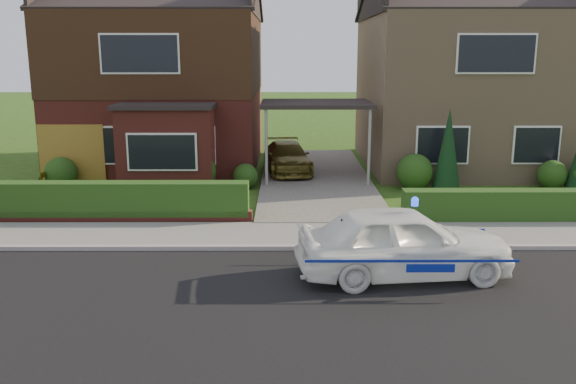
{
  "coord_description": "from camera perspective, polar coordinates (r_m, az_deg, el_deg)",
  "views": [
    {
      "loc": [
        -1.07,
        -10.3,
        4.45
      ],
      "look_at": [
        -1.01,
        3.5,
        1.28
      ],
      "focal_mm": 38.0,
      "sensor_mm": 36.0,
      "label": 1
    }
  ],
  "objects": [
    {
      "name": "sidewalk",
      "position": [
        15.1,
        3.83,
        -4.03
      ],
      "size": [
        60.0,
        2.0,
        0.1
      ],
      "primitive_type": "cube",
      "color": "slate",
      "rests_on": "ground"
    },
    {
      "name": "house_right",
      "position": [
        25.26,
        15.82,
        10.69
      ],
      "size": [
        7.5,
        8.06,
        7.25
      ],
      "color": "tan",
      "rests_on": "ground"
    },
    {
      "name": "hedge_left",
      "position": [
        17.04,
        -16.38,
        -2.73
      ],
      "size": [
        7.5,
        0.55,
        0.9
      ],
      "primitive_type": "cube",
      "color": "#143912",
      "rests_on": "ground"
    },
    {
      "name": "hedge_right",
      "position": [
        17.66,
        22.67,
        -2.67
      ],
      "size": [
        7.5,
        0.55,
        0.8
      ],
      "primitive_type": "cube",
      "color": "#143912",
      "rests_on": "ground"
    },
    {
      "name": "shrub_left_far",
      "position": [
        21.51,
        -20.47,
        1.65
      ],
      "size": [
        1.08,
        1.08,
        1.08
      ],
      "primitive_type": "sphere",
      "color": "#143912",
      "rests_on": "ground"
    },
    {
      "name": "potted_plant_a",
      "position": [
        16.95,
        -7.69,
        -1.18
      ],
      "size": [
        0.37,
        0.25,
        0.69
      ],
      "primitive_type": "imported",
      "rotation": [
        0.0,
        0.0,
        -0.0
      ],
      "color": "gray",
      "rests_on": "ground"
    },
    {
      "name": "dwarf_wall",
      "position": [
        16.85,
        -16.56,
        -2.28
      ],
      "size": [
        7.7,
        0.25,
        0.36
      ],
      "primitive_type": "cube",
      "color": "maroon",
      "rests_on": "ground"
    },
    {
      "name": "shrub_right_mid",
      "position": [
        22.05,
        23.48,
        1.5
      ],
      "size": [
        0.96,
        0.96,
        0.96
      ],
      "primitive_type": "sphere",
      "color": "#143912",
      "rests_on": "ground"
    },
    {
      "name": "carport_link",
      "position": [
        21.36,
        2.65,
        8.12
      ],
      "size": [
        3.8,
        3.0,
        2.77
      ],
      "color": "black",
      "rests_on": "ground"
    },
    {
      "name": "shrub_left_near",
      "position": [
        20.35,
        -4.0,
        1.5
      ],
      "size": [
        0.84,
        0.84,
        0.84
      ],
      "primitive_type": "sphere",
      "color": "#143912",
      "rests_on": "ground"
    },
    {
      "name": "driveway_car",
      "position": [
        22.52,
        -0.07,
        3.27
      ],
      "size": [
        1.98,
        3.89,
        1.08
      ],
      "primitive_type": "imported",
      "rotation": [
        0.0,
        0.0,
        0.13
      ],
      "color": "olive",
      "rests_on": "driveway"
    },
    {
      "name": "garage_door",
      "position": [
        21.76,
        -19.54,
        3.22
      ],
      "size": [
        2.2,
        0.1,
        2.1
      ],
      "primitive_type": "cube",
      "color": "olive",
      "rests_on": "ground"
    },
    {
      "name": "driveway",
      "position": [
        21.77,
        2.57,
        1.31
      ],
      "size": [
        3.8,
        12.0,
        0.12
      ],
      "primitive_type": "cube",
      "color": "#666059",
      "rests_on": "ground"
    },
    {
      "name": "police_car",
      "position": [
        12.45,
        10.74,
        -4.68
      ],
      "size": [
        3.94,
        4.44,
        1.62
      ],
      "rotation": [
        0.0,
        0.0,
        1.68
      ],
      "color": "white",
      "rests_on": "ground"
    },
    {
      "name": "ground",
      "position": [
        11.27,
        5.29,
        -10.37
      ],
      "size": [
        120.0,
        120.0,
        0.0
      ],
      "primitive_type": "plane",
      "color": "#224512",
      "rests_on": "ground"
    },
    {
      "name": "kerb",
      "position": [
        14.09,
        4.13,
        -5.24
      ],
      "size": [
        60.0,
        0.16,
        0.12
      ],
      "primitive_type": "cube",
      "color": "#9E9993",
      "rests_on": "ground"
    },
    {
      "name": "road",
      "position": [
        11.27,
        5.29,
        -10.37
      ],
      "size": [
        60.0,
        6.0,
        0.02
      ],
      "primitive_type": "cube",
      "color": "black",
      "rests_on": "ground"
    },
    {
      "name": "shrub_left_mid",
      "position": [
        20.18,
        -8.6,
        1.98
      ],
      "size": [
        1.32,
        1.32,
        1.32
      ],
      "primitive_type": "sphere",
      "color": "#143912",
      "rests_on": "ground"
    },
    {
      "name": "shrub_right_near",
      "position": [
        20.52,
        11.77,
        1.87
      ],
      "size": [
        1.2,
        1.2,
        1.2
      ],
      "primitive_type": "sphere",
      "color": "#143912",
      "rests_on": "ground"
    },
    {
      "name": "conifer_a",
      "position": [
        20.44,
        14.72,
        3.66
      ],
      "size": [
        0.9,
        0.9,
        2.6
      ],
      "primitive_type": "cone",
      "color": "black",
      "rests_on": "ground"
    },
    {
      "name": "potted_plant_b",
      "position": [
        21.27,
        -22.14,
        0.85
      ],
      "size": [
        0.48,
        0.48,
        0.69
      ],
      "primitive_type": "imported",
      "rotation": [
        0.0,
        0.0,
        0.83
      ],
      "color": "gray",
      "rests_on": "ground"
    },
    {
      "name": "potted_plant_c",
      "position": [
        16.85,
        -5.12,
        -0.94
      ],
      "size": [
        0.65,
        0.65,
        0.84
      ],
      "primitive_type": "imported",
      "rotation": [
        0.0,
        0.0,
        0.98
      ],
      "color": "gray",
      "rests_on": "ground"
    },
    {
      "name": "house_left",
      "position": [
        24.67,
        -11.49,
        11.22
      ],
      "size": [
        7.5,
        9.53,
        7.25
      ],
      "color": "maroon",
      "rests_on": "ground"
    }
  ]
}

